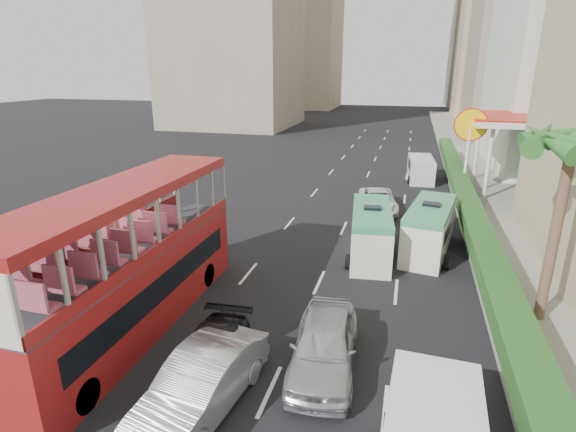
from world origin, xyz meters
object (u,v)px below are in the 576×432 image
(panel_van_far, at_px, (421,169))
(double_decker_bus, at_px, (128,260))
(car_silver_lane_b, at_px, (323,367))
(shell_station, at_px, (513,155))
(minibus_near, at_px, (371,233))
(minibus_far, at_px, (429,229))
(car_black, at_px, (207,383))
(car_silver_lane_a, at_px, (203,409))
(van_asset, at_px, (377,210))
(palm_tree, at_px, (555,234))

(panel_van_far, bearing_deg, double_decker_bus, -115.62)
(car_silver_lane_b, height_order, shell_station, shell_station)
(double_decker_bus, distance_m, car_silver_lane_b, 7.34)
(car_silver_lane_b, relative_size, minibus_near, 0.89)
(minibus_far, bearing_deg, panel_van_far, 100.79)
(car_black, height_order, shell_station, shell_station)
(minibus_far, relative_size, panel_van_far, 1.18)
(car_silver_lane_a, xyz_separation_m, van_asset, (3.09, 19.01, 0.00))
(car_silver_lane_b, relative_size, panel_van_far, 1.04)
(car_silver_lane_b, xyz_separation_m, car_black, (-3.12, -1.62, 0.00))
(double_decker_bus, relative_size, car_black, 2.37)
(car_black, xyz_separation_m, minibus_far, (6.34, 11.86, 1.20))
(shell_station, bearing_deg, car_silver_lane_b, -111.20)
(car_silver_lane_a, distance_m, panel_van_far, 28.74)
(panel_van_far, relative_size, shell_station, 0.57)
(minibus_far, xyz_separation_m, panel_van_far, (-0.26, 15.34, -0.28))
(van_asset, distance_m, panel_van_far, 9.56)
(van_asset, bearing_deg, car_black, -111.19)
(car_black, distance_m, shell_station, 28.14)
(van_asset, bearing_deg, car_silver_lane_a, -109.65)
(minibus_near, bearing_deg, minibus_far, 17.96)
(car_silver_lane_a, bearing_deg, double_decker_bus, 150.30)
(minibus_near, xyz_separation_m, shell_station, (8.61, 14.52, 1.57))
(car_silver_lane_a, xyz_separation_m, panel_van_far, (5.74, 28.14, 0.91))
(car_silver_lane_b, xyz_separation_m, palm_tree, (6.93, 4.55, 3.38))
(double_decker_bus, height_order, palm_tree, palm_tree)
(minibus_near, distance_m, palm_tree, 8.12)
(panel_van_far, xyz_separation_m, shell_station, (6.17, -2.02, 1.84))
(palm_tree, bearing_deg, shell_station, 83.40)
(car_black, distance_m, palm_tree, 12.28)
(palm_tree, bearing_deg, panel_van_far, 100.70)
(car_silver_lane_a, xyz_separation_m, palm_tree, (9.71, 7.13, 3.38))
(minibus_far, distance_m, palm_tree, 7.13)
(car_silver_lane_b, distance_m, palm_tree, 8.96)
(double_decker_bus, xyz_separation_m, car_silver_lane_b, (6.87, -0.55, -2.53))
(minibus_near, bearing_deg, palm_tree, -41.04)
(double_decker_bus, height_order, panel_van_far, double_decker_bus)
(van_asset, relative_size, minibus_near, 0.89)
(car_silver_lane_a, height_order, car_black, car_silver_lane_a)
(car_black, bearing_deg, van_asset, 75.12)
(double_decker_bus, xyz_separation_m, palm_tree, (13.80, 4.00, 0.85))
(van_asset, xyz_separation_m, minibus_near, (0.22, -7.41, 1.18))
(car_silver_lane_b, bearing_deg, car_silver_lane_a, -141.85)
(car_silver_lane_b, xyz_separation_m, minibus_near, (0.52, 9.03, 1.18))
(car_silver_lane_a, height_order, van_asset, car_silver_lane_a)
(car_silver_lane_a, bearing_deg, shell_station, 73.22)
(car_black, relative_size, shell_station, 0.58)
(double_decker_bus, xyz_separation_m, minibus_far, (10.08, 9.68, -1.33))
(van_asset, height_order, shell_station, shell_station)
(van_asset, height_order, palm_tree, palm_tree)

